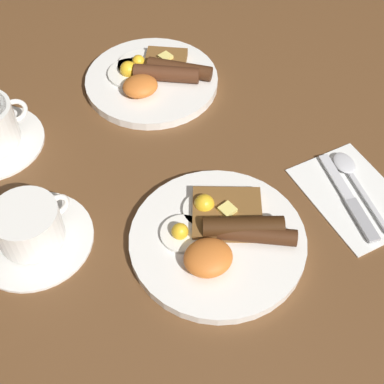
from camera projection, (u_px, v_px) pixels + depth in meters
ground_plane at (217, 244)px, 0.74m from camera, size 3.00×3.00×0.00m
breakfast_plate_near at (220, 237)px, 0.73m from camera, size 0.24×0.24×0.04m
breakfast_plate_far at (153, 78)px, 0.94m from camera, size 0.23×0.23×0.04m
teacup_near at (30, 229)px, 0.72m from camera, size 0.17×0.17×0.06m
napkin at (354, 195)px, 0.79m from camera, size 0.14×0.19×0.01m
knife at (350, 201)px, 0.77m from camera, size 0.03×0.17×0.01m
spoon at (349, 171)px, 0.81m from camera, size 0.03×0.16×0.01m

